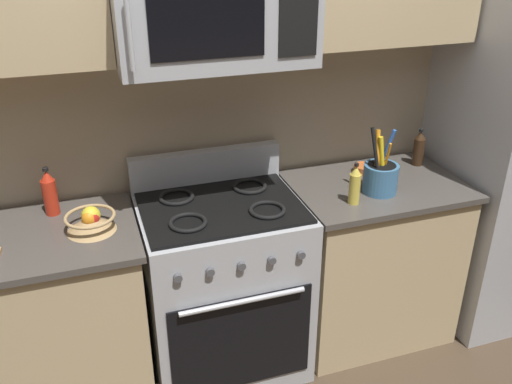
{
  "coord_description": "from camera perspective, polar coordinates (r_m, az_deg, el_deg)",
  "views": [
    {
      "loc": [
        -0.56,
        -1.51,
        2.12
      ],
      "look_at": [
        0.13,
        0.56,
        1.03
      ],
      "focal_mm": 38.78,
      "sensor_mm": 36.0,
      "label": 1
    }
  ],
  "objects": [
    {
      "name": "wall_back",
      "position": [
        2.76,
        -5.96,
        9.08
      ],
      "size": [
        8.0,
        0.1,
        2.6
      ],
      "primitive_type": "cube",
      "color": "tan",
      "rests_on": "ground"
    },
    {
      "name": "utensil_crock",
      "position": [
        2.74,
        12.71,
        1.58
      ],
      "size": [
        0.17,
        0.17,
        0.33
      ],
      "color": "teal",
      "rests_on": "counter_right"
    },
    {
      "name": "counter_left",
      "position": [
        2.78,
        -23.2,
        -12.76
      ],
      "size": [
        1.13,
        0.62,
        0.91
      ],
      "color": "tan",
      "rests_on": "ground"
    },
    {
      "name": "range_oven",
      "position": [
        2.8,
        -3.39,
        -9.53
      ],
      "size": [
        0.76,
        0.66,
        1.09
      ],
      "color": "#B2B5BA",
      "rests_on": "ground"
    },
    {
      "name": "bottle_oil",
      "position": [
        2.6,
        10.15,
        0.7
      ],
      "size": [
        0.05,
        0.05,
        0.2
      ],
      "color": "gold",
      "rests_on": "counter_right"
    },
    {
      "name": "fruit_basket",
      "position": [
        2.47,
        -16.68,
        -2.87
      ],
      "size": [
        0.22,
        0.22,
        0.1
      ],
      "color": "tan",
      "rests_on": "counter_left"
    },
    {
      "name": "prep_bowl",
      "position": [
        2.97,
        11.03,
        2.4
      ],
      "size": [
        0.11,
        0.11,
        0.04
      ],
      "color": "#D1662D",
      "rests_on": "counter_right"
    },
    {
      "name": "bottle_soy",
      "position": [
        3.11,
        16.45,
        4.33
      ],
      "size": [
        0.06,
        0.06,
        0.2
      ],
      "color": "#382314",
      "rests_on": "counter_right"
    },
    {
      "name": "bottle_hot_sauce",
      "position": [
        2.63,
        -20.51,
        -0.09
      ],
      "size": [
        0.06,
        0.06,
        0.23
      ],
      "color": "red",
      "rests_on": "counter_left"
    },
    {
      "name": "microwave",
      "position": [
        2.32,
        -4.45,
        17.5
      ],
      "size": [
        0.79,
        0.44,
        0.38
      ],
      "color": "#B2B5BA"
    },
    {
      "name": "counter_right",
      "position": [
        3.08,
        11.65,
        -6.77
      ],
      "size": [
        0.87,
        0.62,
        0.91
      ],
      "color": "tan",
      "rests_on": "ground"
    }
  ]
}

